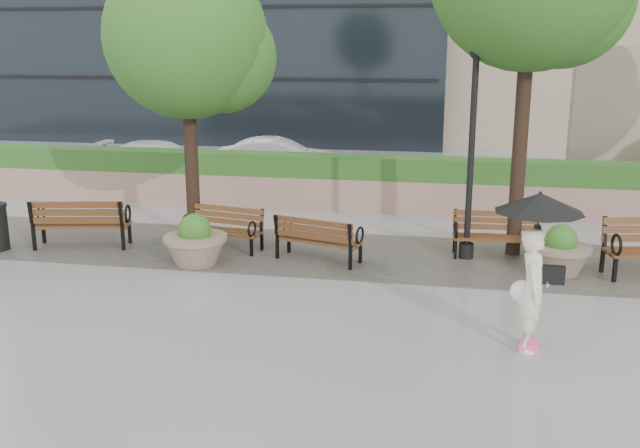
% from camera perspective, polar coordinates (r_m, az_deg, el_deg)
% --- Properties ---
extents(ground, '(100.00, 100.00, 0.00)m').
position_cam_1_polar(ground, '(11.23, 2.68, -6.95)').
color(ground, gray).
rests_on(ground, ground).
extents(cobble_strip, '(28.00, 3.20, 0.01)m').
position_cam_1_polar(cobble_strip, '(14.04, 4.42, -2.55)').
color(cobble_strip, '#383330').
rests_on(cobble_strip, ground).
extents(hedge_wall, '(24.00, 0.80, 1.35)m').
position_cam_1_polar(hedge_wall, '(17.76, 5.92, 3.18)').
color(hedge_wall, '#997163').
rests_on(hedge_wall, ground).
extents(asphalt_street, '(40.00, 7.00, 0.00)m').
position_cam_1_polar(asphalt_street, '(21.80, 6.79, 3.45)').
color(asphalt_street, black).
rests_on(asphalt_street, ground).
extents(bench_0, '(1.99, 1.10, 1.01)m').
position_cam_1_polar(bench_0, '(15.32, -18.48, -0.68)').
color(bench_0, brown).
rests_on(bench_0, ground).
extents(bench_1, '(1.67, 0.94, 0.85)m').
position_cam_1_polar(bench_1, '(14.52, -7.69, -1.06)').
color(bench_1, brown).
rests_on(bench_1, ground).
extents(bench_2, '(1.74, 1.08, 0.88)m').
position_cam_1_polar(bench_2, '(13.60, -0.15, -1.95)').
color(bench_2, brown).
rests_on(bench_2, ground).
extents(bench_3, '(1.67, 0.75, 0.88)m').
position_cam_1_polar(bench_3, '(14.29, 13.85, -1.58)').
color(bench_3, brown).
rests_on(bench_3, ground).
extents(planter_left, '(1.19, 1.19, 0.99)m').
position_cam_1_polar(planter_left, '(13.55, -9.94, -1.67)').
color(planter_left, '#7F6B56').
rests_on(planter_left, ground).
extents(planter_right, '(1.09, 1.09, 0.92)m').
position_cam_1_polar(planter_right, '(13.57, 18.66, -2.33)').
color(planter_right, '#7F6B56').
rests_on(planter_right, ground).
extents(lamppost, '(0.28, 0.28, 4.01)m').
position_cam_1_polar(lamppost, '(13.77, 11.95, 4.35)').
color(lamppost, black).
rests_on(lamppost, ground).
extents(tree_0, '(3.35, 3.23, 5.80)m').
position_cam_1_polar(tree_0, '(14.78, -9.98, 14.09)').
color(tree_0, black).
rests_on(tree_0, ground).
extents(car_left, '(4.22, 1.99, 1.19)m').
position_cam_1_polar(car_left, '(22.11, -12.48, 4.93)').
color(car_left, white).
rests_on(car_left, ground).
extents(car_right, '(3.91, 1.65, 1.26)m').
position_cam_1_polar(car_right, '(21.82, -3.42, 5.21)').
color(car_right, white).
rests_on(car_right, ground).
extents(pedestrian, '(1.18, 1.18, 2.16)m').
position_cam_1_polar(pedestrian, '(9.89, 16.85, -2.48)').
color(pedestrian, '#EDE4C7').
rests_on(pedestrian, ground).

